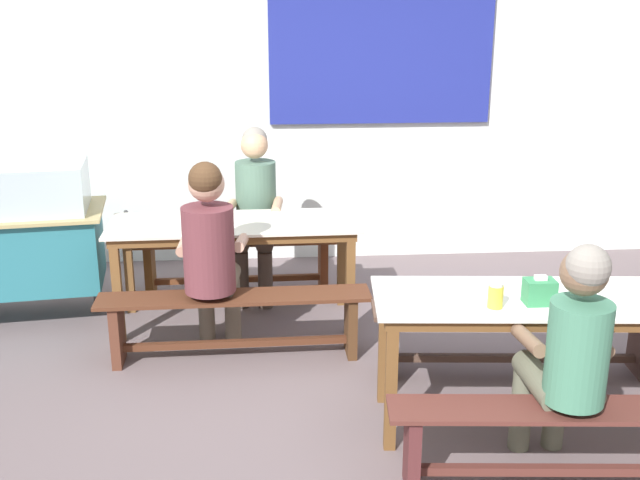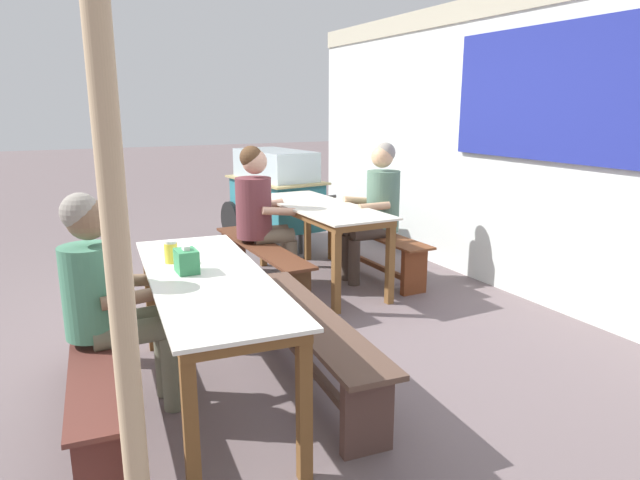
{
  "view_description": "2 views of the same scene",
  "coord_description": "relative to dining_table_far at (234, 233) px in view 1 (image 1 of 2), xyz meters",
  "views": [
    {
      "loc": [
        -0.53,
        -4.11,
        2.24
      ],
      "look_at": [
        -0.19,
        0.49,
        0.78
      ],
      "focal_mm": 42.95,
      "sensor_mm": 36.0,
      "label": 1
    },
    {
      "loc": [
        3.83,
        -1.23,
        1.65
      ],
      "look_at": [
        0.39,
        0.48,
        0.72
      ],
      "focal_mm": 31.4,
      "sensor_mm": 36.0,
      "label": 2
    }
  ],
  "objects": [
    {
      "name": "bench_near_front",
      "position": [
        1.65,
        -2.12,
        -0.38
      ],
      "size": [
        1.8,
        0.4,
        0.44
      ],
      "color": "#5A2C25",
      "rests_on": "ground_plane"
    },
    {
      "name": "tissue_box",
      "position": [
        1.6,
        -1.61,
        0.15
      ],
      "size": [
        0.15,
        0.11,
        0.15
      ],
      "color": "#368A54",
      "rests_on": "dining_table_near"
    },
    {
      "name": "person_center_facing",
      "position": [
        0.14,
        0.53,
        0.07
      ],
      "size": [
        0.45,
        0.55,
        1.32
      ],
      "color": "#44372E",
      "rests_on": "ground_plane"
    },
    {
      "name": "ground_plane",
      "position": [
        0.75,
        -1.04,
        -0.67
      ],
      "size": [
        40.0,
        40.0,
        0.0
      ],
      "primitive_type": "plane",
      "color": "#6A5B5C"
    },
    {
      "name": "person_near_front",
      "position": [
        1.6,
        -2.03,
        0.03
      ],
      "size": [
        0.4,
        0.56,
        1.23
      ],
      "color": "#646650",
      "rests_on": "ground_plane"
    },
    {
      "name": "backdrop_wall",
      "position": [
        0.76,
        1.46,
        0.7
      ],
      "size": [
        6.57,
        0.23,
        2.61
      ],
      "color": "white",
      "rests_on": "ground_plane"
    },
    {
      "name": "dining_table_near",
      "position": [
        1.7,
        -1.53,
        0.0
      ],
      "size": [
        1.9,
        0.76,
        0.75
      ],
      "color": "white",
      "rests_on": "ground_plane"
    },
    {
      "name": "person_left_back_turned",
      "position": [
        -0.13,
        -0.54,
        0.08
      ],
      "size": [
        0.46,
        0.55,
        1.31
      ],
      "color": "#6C604F",
      "rests_on": "ground_plane"
    },
    {
      "name": "bench_far_front",
      "position": [
        0.01,
        -0.59,
        -0.38
      ],
      "size": [
        1.74,
        0.3,
        0.44
      ],
      "color": "#522B1A",
      "rests_on": "ground_plane"
    },
    {
      "name": "bench_near_back",
      "position": [
        1.75,
        -0.93,
        -0.37
      ],
      "size": [
        1.8,
        0.45,
        0.44
      ],
      "color": "brown",
      "rests_on": "ground_plane"
    },
    {
      "name": "bench_far_back",
      "position": [
        -0.01,
        0.59,
        -0.39
      ],
      "size": [
        1.61,
        0.32,
        0.44
      ],
      "color": "brown",
      "rests_on": "ground_plane"
    },
    {
      "name": "dining_table_far",
      "position": [
        0.0,
        0.0,
        0.0
      ],
      "size": [
        1.75,
        0.67,
        0.75
      ],
      "color": "silver",
      "rests_on": "ground_plane"
    },
    {
      "name": "condiment_jar",
      "position": [
        1.36,
        -1.65,
        0.14
      ],
      "size": [
        0.08,
        0.08,
        0.13
      ],
      "color": "yellow",
      "rests_on": "dining_table_near"
    },
    {
      "name": "food_cart",
      "position": [
        -1.62,
        0.21,
        -0.02
      ],
      "size": [
        1.7,
        0.9,
        1.14
      ],
      "color": "teal",
      "rests_on": "ground_plane"
    }
  ]
}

